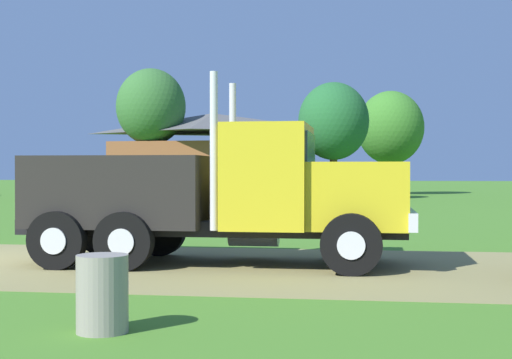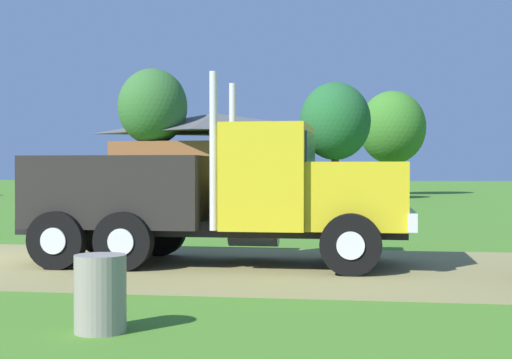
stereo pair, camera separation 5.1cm
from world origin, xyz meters
TOP-DOWN VIEW (x-y plane):
  - truck_foreground_white at (5.09, 0.39)m, footprint 7.36×2.71m
  - steel_barrel at (5.06, -5.60)m, footprint 0.57×0.57m
  - shed_building at (-1.36, 30.97)m, footprint 12.14×7.37m
  - tree_mid at (-4.65, 29.06)m, footprint 4.10×4.10m
  - tree_right at (6.04, 30.24)m, footprint 4.14×4.14m
  - tree_far_right at (9.62, 39.59)m, footprint 4.68×4.68m

SIDE VIEW (x-z plane):
  - steel_barrel at x=5.06m, z-range 0.00..0.86m
  - truck_foreground_white at x=5.09m, z-range -0.47..3.06m
  - shed_building at x=-1.36m, z-range -0.09..5.10m
  - tree_right at x=6.04m, z-range 1.14..8.01m
  - tree_far_right at x=9.62m, z-range 1.05..8.33m
  - tree_mid at x=-4.65m, z-range 1.58..9.31m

